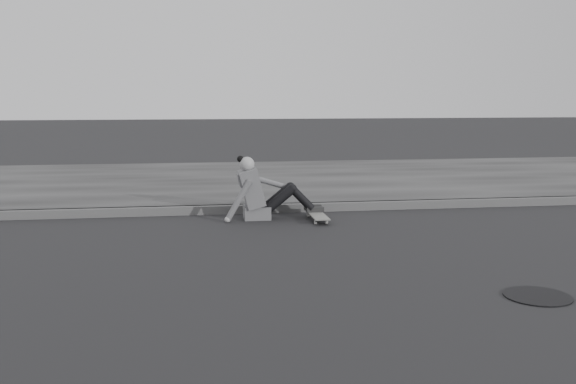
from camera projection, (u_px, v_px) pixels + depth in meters
name	position (u px, v px, depth m)	size (l,w,h in m)	color
ground	(397.00, 252.00, 6.97)	(80.00, 80.00, 0.00)	black
curb	(343.00, 206.00, 9.49)	(24.00, 0.16, 0.12)	#494949
sidewalk	(307.00, 180.00, 12.44)	(24.00, 6.00, 0.12)	#313131
manhole	(537.00, 296.00, 5.42)	(0.56, 0.56, 0.01)	black
skateboard	(317.00, 215.00, 8.72)	(0.20, 0.78, 0.09)	#979792
seated_woman	(262.00, 193.00, 8.81)	(1.38, 0.46, 0.88)	#575759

